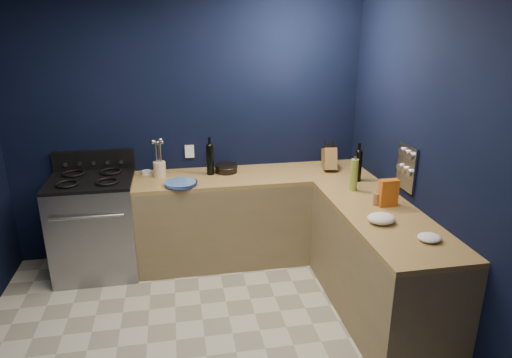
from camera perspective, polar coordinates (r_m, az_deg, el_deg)
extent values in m
cube|color=beige|center=(3.59, -6.19, -21.34)|extent=(3.50, 3.50, 0.02)
cube|color=black|center=(4.61, -8.50, 6.16)|extent=(3.50, 0.02, 2.60)
cube|color=black|center=(3.48, 23.18, 0.55)|extent=(0.02, 3.50, 2.60)
cube|color=olive|center=(4.64, -0.36, -4.90)|extent=(2.30, 0.63, 0.86)
cube|color=brown|center=(4.47, -0.37, 0.37)|extent=(2.30, 0.63, 0.04)
cube|color=olive|center=(3.89, 15.14, -10.60)|extent=(0.63, 1.67, 0.86)
cube|color=brown|center=(3.70, 15.73, -4.52)|extent=(0.63, 1.67, 0.04)
cube|color=gray|center=(4.62, -19.45, -5.74)|extent=(0.76, 0.66, 0.92)
cube|color=black|center=(4.35, -20.02, -7.58)|extent=(0.59, 0.02, 0.42)
cube|color=black|center=(4.45, -20.11, -0.17)|extent=(0.76, 0.66, 0.03)
cube|color=black|center=(4.71, -19.71, 2.22)|extent=(0.76, 0.06, 0.20)
cube|color=gray|center=(3.95, 18.40, 1.38)|extent=(0.02, 0.28, 0.38)
cube|color=white|center=(4.65, -8.35, 3.46)|extent=(0.09, 0.02, 0.13)
cylinder|color=#3D5AA7|center=(4.21, -9.47, -0.58)|extent=(0.35, 0.35, 0.04)
cylinder|color=white|center=(4.59, -13.58, 0.80)|extent=(0.12, 0.12, 0.04)
cylinder|color=beige|center=(4.47, -12.01, 1.21)|extent=(0.15, 0.15, 0.15)
cylinder|color=black|center=(4.44, -5.78, 2.38)|extent=(0.09, 0.09, 0.29)
cylinder|color=black|center=(4.52, -3.77, 1.37)|extent=(0.22, 0.22, 0.08)
cube|color=brown|center=(4.64, 9.18, 2.49)|extent=(0.16, 0.27, 0.27)
cylinder|color=black|center=(4.34, 12.69, 1.55)|extent=(0.09, 0.09, 0.29)
cylinder|color=olive|center=(4.08, 12.22, 0.50)|extent=(0.08, 0.08, 0.29)
cylinder|color=olive|center=(3.88, 15.07, -2.20)|extent=(0.05, 0.05, 0.10)
cylinder|color=olive|center=(3.83, 14.86, -2.48)|extent=(0.06, 0.06, 0.10)
cube|color=#AE0A0B|center=(3.82, 16.29, -1.68)|extent=(0.15, 0.07, 0.22)
ellipsoid|color=white|center=(3.51, 15.47, -4.80)|extent=(0.25, 0.23, 0.07)
ellipsoid|color=white|center=(3.34, 20.94, -6.89)|extent=(0.17, 0.16, 0.05)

